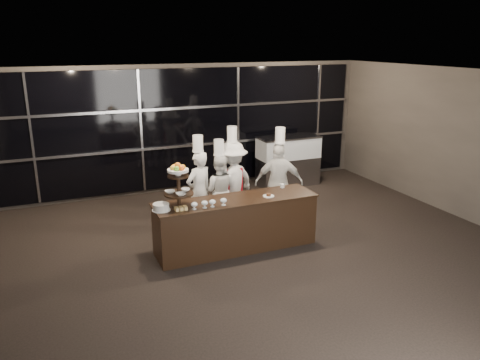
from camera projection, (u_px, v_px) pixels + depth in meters
name	position (u px, v px, depth m)	size (l,w,h in m)	color
room	(292.00, 185.00, 6.79)	(10.00, 10.00, 10.00)	black
window_wall	(191.00, 128.00, 11.15)	(8.60, 0.10, 2.80)	black
buffet_counter	(236.00, 224.00, 8.11)	(2.84, 0.74, 0.92)	black
display_stand	(178.00, 182.00, 7.49)	(0.48, 0.48, 0.74)	black
compotes	(209.00, 203.00, 7.55)	(0.61, 0.11, 0.12)	silver
layer_cake	(161.00, 207.00, 7.44)	(0.30, 0.30, 0.11)	white
pastry_squares	(181.00, 208.00, 7.45)	(0.20, 0.13, 0.05)	#E0BA6D
small_plate	(269.00, 196.00, 8.10)	(0.20, 0.20, 0.05)	white
chef_cup	(282.00, 186.00, 8.57)	(0.08, 0.08, 0.07)	white
display_case	(288.00, 158.00, 11.68)	(1.54, 0.67, 1.24)	#A5A5AA
chef_a	(199.00, 190.00, 8.78)	(0.67, 0.56, 1.87)	silver
chef_b	(219.00, 190.00, 9.09)	(0.87, 0.81, 1.72)	white
chef_c	(232.00, 182.00, 9.27)	(1.22, 0.99, 1.94)	white
chef_d	(279.00, 182.00, 9.23)	(1.03, 0.77, 1.92)	white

